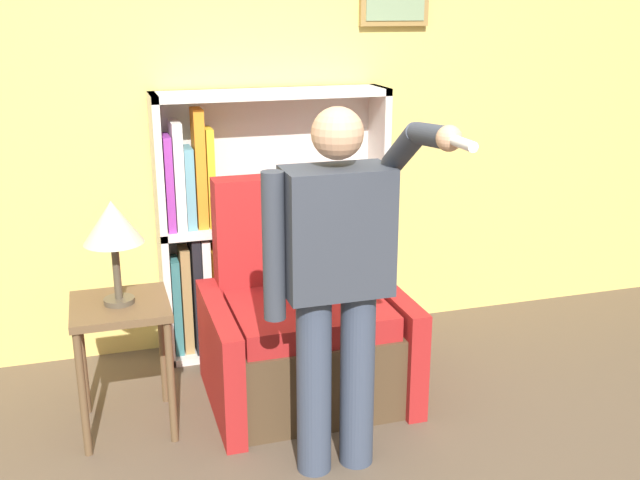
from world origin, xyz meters
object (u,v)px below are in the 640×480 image
(person_standing, at_px, (337,274))
(side_table, at_px, (121,326))
(bookcase, at_px, (245,231))
(armchair, at_px, (303,329))
(table_lamp, at_px, (113,226))

(person_standing, bearing_deg, side_table, 144.67)
(person_standing, height_order, side_table, person_standing)
(bookcase, bearing_deg, armchair, -74.79)
(person_standing, relative_size, side_table, 2.46)
(side_table, relative_size, table_lamp, 1.33)
(table_lamp, bearing_deg, armchair, 5.82)
(bookcase, relative_size, armchair, 1.36)
(bookcase, xyz_separation_m, person_standing, (0.12, -1.32, 0.19))
(bookcase, xyz_separation_m, armchair, (0.17, -0.62, -0.37))
(bookcase, height_order, armchair, bookcase)
(armchair, bearing_deg, side_table, -174.18)
(bookcase, height_order, side_table, bookcase)
(person_standing, bearing_deg, table_lamp, 144.67)
(armchair, xyz_separation_m, side_table, (-0.90, -0.09, 0.17))
(table_lamp, bearing_deg, person_standing, -35.33)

